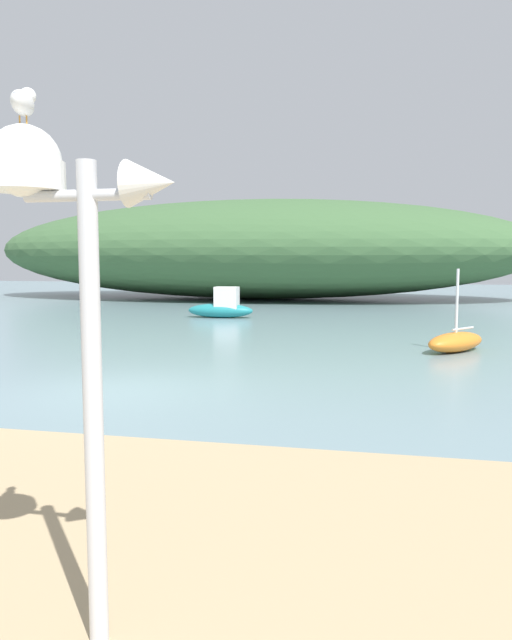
% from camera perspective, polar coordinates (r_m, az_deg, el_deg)
% --- Properties ---
extents(ground_plane, '(120.00, 120.00, 0.00)m').
position_cam_1_polar(ground_plane, '(12.18, -12.95, -6.71)').
color(ground_plane, gray).
extents(distant_hill, '(38.56, 15.15, 6.87)m').
position_cam_1_polar(distant_hill, '(41.59, -0.04, 6.86)').
color(distant_hill, '#3D6038').
rests_on(distant_hill, ground).
extents(mast_structure, '(1.18, 0.47, 3.20)m').
position_cam_1_polar(mast_structure, '(3.74, -18.86, 8.71)').
color(mast_structure, silver).
rests_on(mast_structure, beach_sand).
extents(seagull_on_radar, '(0.18, 0.35, 0.24)m').
position_cam_1_polar(seagull_on_radar, '(3.97, -21.71, 19.17)').
color(seagull_on_radar, orange).
rests_on(seagull_on_radar, mast_structure).
extents(sailboat_off_point, '(2.18, 2.45, 2.39)m').
position_cam_1_polar(sailboat_off_point, '(17.84, 18.86, -2.00)').
color(sailboat_off_point, orange).
rests_on(sailboat_off_point, ground).
extents(motorboat_mid_channel, '(3.08, 0.97, 1.44)m').
position_cam_1_polar(motorboat_mid_channel, '(27.13, -3.31, 1.30)').
color(motorboat_mid_channel, teal).
rests_on(motorboat_mid_channel, ground).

